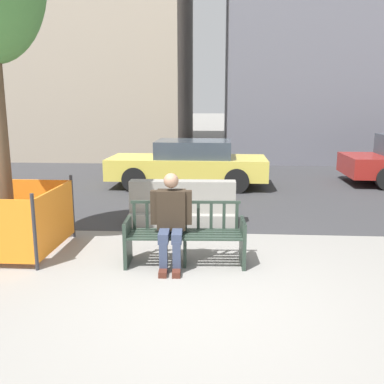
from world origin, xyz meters
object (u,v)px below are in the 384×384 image
at_px(jersey_barrier_centre, 183,206).
at_px(car_taxi_near, 189,163).
at_px(seated_person, 171,218).
at_px(construction_fence, 8,217).
at_px(street_bench, 185,237).

relative_size(jersey_barrier_centre, car_taxi_near, 0.47).
relative_size(seated_person, construction_fence, 0.84).
bearing_deg(construction_fence, seated_person, -9.73).
xyz_separation_m(street_bench, car_taxi_near, (-0.37, 5.86, 0.25)).
relative_size(street_bench, construction_fence, 1.09).
bearing_deg(street_bench, jersey_barrier_centre, 95.98).
height_order(seated_person, jersey_barrier_centre, seated_person).
xyz_separation_m(seated_person, car_taxi_near, (-0.18, 5.93, -0.04)).
bearing_deg(construction_fence, street_bench, -7.74).
bearing_deg(construction_fence, jersey_barrier_centre, 33.62).
xyz_separation_m(jersey_barrier_centre, car_taxi_near, (-0.15, 3.78, 0.31)).
relative_size(construction_fence, car_taxi_near, 0.36).
bearing_deg(street_bench, car_taxi_near, 93.63).
bearing_deg(car_taxi_near, street_bench, -86.37).
height_order(construction_fence, car_taxi_near, car_taxi_near).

